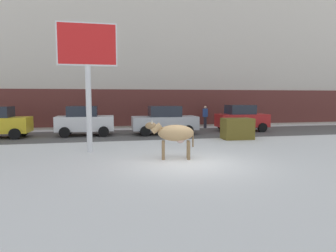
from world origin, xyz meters
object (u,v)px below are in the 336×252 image
(billboard, at_px, (87,52))
(pedestrian_near_billboard, at_px, (205,117))
(cow_tan, at_px, (174,134))
(car_silver_sedan, at_px, (165,120))
(dumpster, at_px, (237,129))
(car_red_hatchback, at_px, (241,118))
(car_white_hatchback, at_px, (85,121))

(billboard, distance_m, pedestrian_near_billboard, 12.61)
(cow_tan, bearing_deg, pedestrian_near_billboard, 64.90)
(car_silver_sedan, height_order, dumpster, car_silver_sedan)
(cow_tan, relative_size, car_red_hatchback, 0.55)
(car_white_hatchback, bearing_deg, pedestrian_near_billboard, 17.44)
(car_silver_sedan, bearing_deg, billboard, -129.29)
(car_silver_sedan, relative_size, car_red_hatchback, 1.20)
(car_white_hatchback, bearing_deg, billboard, -84.96)
(car_silver_sedan, bearing_deg, pedestrian_near_billboard, 39.38)
(cow_tan, relative_size, car_white_hatchback, 0.55)
(car_red_hatchback, xyz_separation_m, dumpster, (-2.05, -3.66, -0.33))
(cow_tan, xyz_separation_m, car_red_hatchback, (6.91, 8.33, -0.07))
(car_silver_sedan, bearing_deg, car_red_hatchback, 5.49)
(cow_tan, height_order, car_white_hatchback, car_white_hatchback)
(billboard, xyz_separation_m, dumpster, (8.14, 2.41, -3.71))
(car_red_hatchback, bearing_deg, car_silver_sedan, -174.51)
(dumpster, bearing_deg, cow_tan, -136.17)
(billboard, relative_size, pedestrian_near_billboard, 3.21)
(car_white_hatchback, height_order, pedestrian_near_billboard, car_white_hatchback)
(car_silver_sedan, height_order, car_red_hatchback, car_red_hatchback)
(car_white_hatchback, xyz_separation_m, pedestrian_near_billboard, (8.95, 2.81, -0.05))
(billboard, relative_size, car_silver_sedan, 1.31)
(pedestrian_near_billboard, bearing_deg, car_white_hatchback, -162.56)
(car_silver_sedan, distance_m, car_red_hatchback, 5.70)
(car_white_hatchback, distance_m, car_silver_sedan, 5.05)
(car_white_hatchback, height_order, dumpster, car_white_hatchback)
(billboard, relative_size, dumpster, 3.27)
(car_silver_sedan, bearing_deg, car_white_hatchback, 175.46)
(dumpster, bearing_deg, car_white_hatchback, 157.93)
(car_white_hatchback, bearing_deg, car_red_hatchback, 0.78)
(cow_tan, xyz_separation_m, billboard, (-3.28, 2.26, 3.32))
(car_white_hatchback, xyz_separation_m, dumpster, (8.67, -3.51, -0.33))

